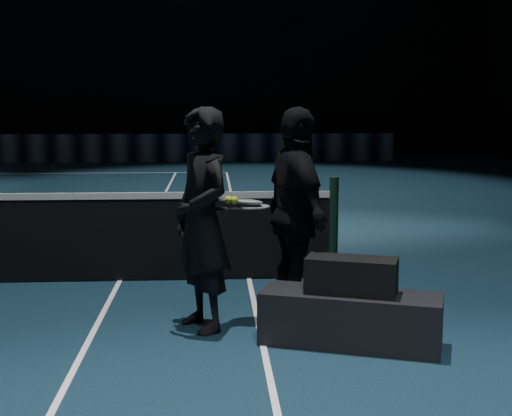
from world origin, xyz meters
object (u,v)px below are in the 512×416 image
(player_a, at_px, (202,220))
(racket_lower, at_px, (253,207))
(racket_bag, at_px, (351,275))
(racket_upper, at_px, (246,202))
(player_b, at_px, (297,214))
(tennis_balls, at_px, (231,198))
(player_bench, at_px, (351,319))

(player_a, bearing_deg, racket_lower, 78.09)
(racket_bag, distance_m, racket_upper, 1.13)
(player_b, bearing_deg, racket_upper, 86.86)
(tennis_balls, bearing_deg, racket_lower, 15.32)
(racket_lower, xyz_separation_m, racket_upper, (-0.06, 0.02, 0.04))
(player_bench, distance_m, player_b, 1.08)
(racket_bag, relative_size, racket_upper, 1.02)
(player_b, height_order, racket_upper, player_b)
(racket_lower, relative_size, racket_upper, 1.00)
(racket_bag, bearing_deg, player_b, 134.63)
(player_b, relative_size, racket_upper, 2.72)
(player_a, relative_size, player_b, 1.00)
(player_bench, xyz_separation_m, tennis_balls, (-0.91, 0.57, 0.88))
(racket_upper, bearing_deg, player_a, -178.29)
(player_bench, relative_size, racket_lower, 2.05)
(player_bench, height_order, tennis_balls, tennis_balls)
(player_b, bearing_deg, tennis_balls, 91.46)
(player_b, relative_size, racket_lower, 2.72)
(tennis_balls, bearing_deg, racket_upper, 30.36)
(player_a, xyz_separation_m, tennis_balls, (0.24, 0.08, 0.17))
(racket_bag, height_order, racket_upper, racket_upper)
(racket_upper, xyz_separation_m, tennis_balls, (-0.13, -0.08, 0.04))
(player_a, xyz_separation_m, player_b, (0.81, 0.25, 0.00))
(racket_bag, relative_size, player_b, 0.38)
(player_bench, bearing_deg, tennis_balls, 167.78)
(player_a, bearing_deg, racket_bag, 38.40)
(player_b, bearing_deg, player_bench, -169.81)
(racket_bag, height_order, tennis_balls, tennis_balls)
(player_bench, bearing_deg, racket_bag, 0.00)
(player_bench, relative_size, player_a, 0.75)
(player_bench, bearing_deg, player_a, 176.69)
(player_b, distance_m, tennis_balls, 0.62)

